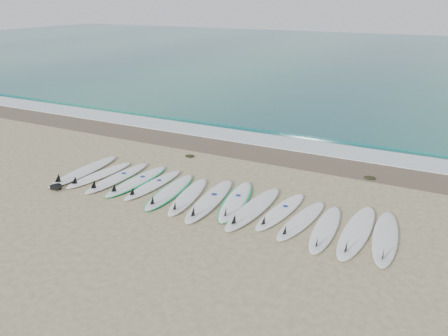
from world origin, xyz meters
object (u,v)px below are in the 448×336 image
at_px(surfboard_7, 209,201).
at_px(leash_coil, 56,187).
at_px(surfboard_0, 83,171).
at_px(surfboard_14, 385,238).

relative_size(surfboard_7, leash_coil, 6.29).
bearing_deg(leash_coil, surfboard_7, 14.85).
height_order(surfboard_0, leash_coil, surfboard_0).
height_order(surfboard_0, surfboard_14, surfboard_0).
xyz_separation_m(surfboard_7, surfboard_14, (4.44, 0.10, -0.00)).
xyz_separation_m(surfboard_0, surfboard_7, (4.48, -0.07, -0.00)).
height_order(surfboard_7, surfboard_14, surfboard_7).
relative_size(surfboard_0, leash_coil, 6.32).
bearing_deg(surfboard_7, surfboard_14, -3.98).
height_order(surfboard_14, leash_coil, surfboard_14).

